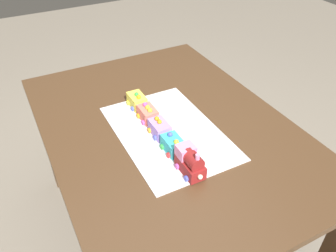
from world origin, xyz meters
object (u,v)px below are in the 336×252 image
object	(u,v)px
cake_locomotive	(190,162)
cake_car_flatbed_coral	(148,114)
cake_car_caboose_lavender	(160,128)
cake_car_hopper_lemon	(137,101)
dining_table	(167,144)
cake_car_tanker_turquoise	(173,145)

from	to	relation	value
cake_locomotive	cake_car_flatbed_coral	world-z (taller)	cake_locomotive
cake_locomotive	cake_car_caboose_lavender	bearing A→B (deg)	0.00
cake_car_flatbed_coral	cake_car_hopper_lemon	distance (m)	0.12
cake_locomotive	cake_car_flatbed_coral	size ratio (longest dim) A/B	1.40
cake_car_hopper_lemon	dining_table	bearing A→B (deg)	-163.58
cake_car_tanker_turquoise	cake_car_hopper_lemon	xyz separation A→B (m)	(0.35, 0.00, 0.00)
cake_locomotive	cake_car_tanker_turquoise	bearing A→B (deg)	0.00
dining_table	cake_car_hopper_lemon	world-z (taller)	cake_car_hopper_lemon
cake_car_tanker_turquoise	cake_car_flatbed_coral	world-z (taller)	same
cake_locomotive	cake_car_flatbed_coral	bearing A→B (deg)	0.00
dining_table	cake_car_caboose_lavender	xyz separation A→B (m)	(-0.04, 0.06, 0.14)
dining_table	cake_locomotive	xyz separation A→B (m)	(-0.29, 0.06, 0.16)
dining_table	cake_car_caboose_lavender	world-z (taller)	cake_car_caboose_lavender
cake_car_tanker_turquoise	cake_car_caboose_lavender	distance (m)	0.12
cake_car_flatbed_coral	cake_car_hopper_lemon	size ratio (longest dim) A/B	1.00
cake_car_tanker_turquoise	cake_car_flatbed_coral	distance (m)	0.24
dining_table	cake_car_flatbed_coral	world-z (taller)	cake_car_flatbed_coral
dining_table	cake_locomotive	bearing A→B (deg)	168.77
dining_table	cake_car_hopper_lemon	size ratio (longest dim) A/B	14.00
cake_car_caboose_lavender	cake_car_flatbed_coral	world-z (taller)	same
dining_table	cake_car_tanker_turquoise	distance (m)	0.22
cake_car_caboose_lavender	cake_car_hopper_lemon	distance (m)	0.23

